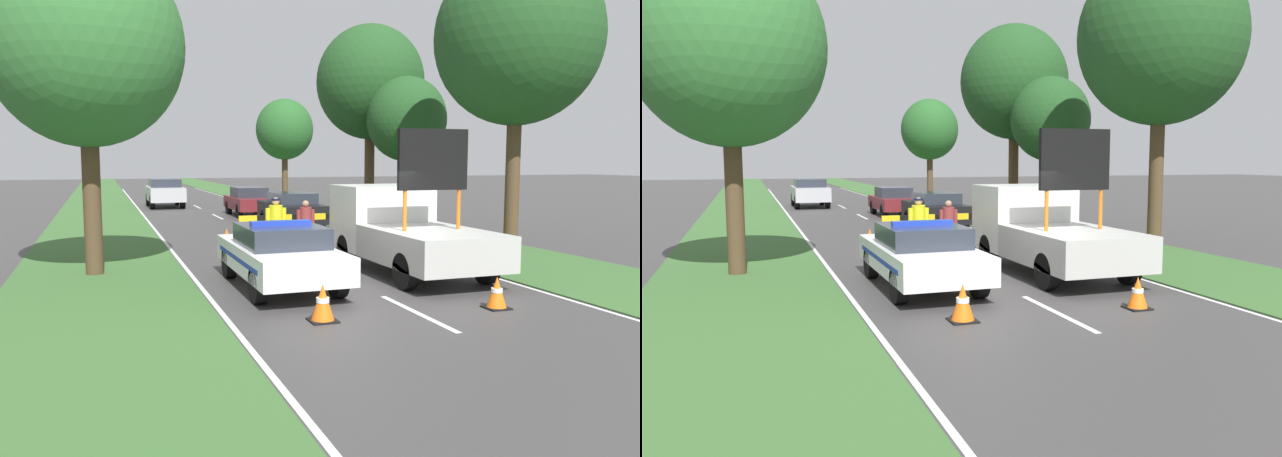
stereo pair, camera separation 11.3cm
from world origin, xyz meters
The scene contains 22 objects.
ground_plane centered at (0.00, 0.00, 0.00)m, with size 160.00×160.00×0.00m, color #3D3A3A.
lane_markings centered at (0.00, 15.45, 0.00)m, with size 6.76×65.97×0.01m.
grass_verge_left centered at (-5.41, 20.00, 0.01)m, with size 3.96×120.00×0.03m.
grass_verge_right centered at (5.41, 20.00, 0.01)m, with size 3.96×120.00×0.03m.
police_car centered at (-1.72, 0.59, 0.73)m, with size 1.88×4.62×1.46m.
work_truck centered at (1.72, 1.51, 1.04)m, with size 2.24×5.33×3.43m.
road_barrier centered at (0.09, 5.63, 0.93)m, with size 3.23×0.08×1.11m.
police_officer centered at (-0.66, 4.70, 1.00)m, with size 0.61×0.39×1.69m.
pedestrian_civilian centered at (0.39, 5.21, 0.91)m, with size 0.56×0.35×1.55m.
traffic_cone_near_police centered at (-0.52, 0.35, 0.32)m, with size 0.47×0.47×0.64m.
traffic_cone_centre_front centered at (-1.13, 4.86, 0.35)m, with size 0.52×0.52×0.72m.
traffic_cone_near_truck centered at (-1.68, 6.73, 0.32)m, with size 0.47×0.47×0.64m.
traffic_cone_behind_barrier centered at (-1.80, -2.42, 0.32)m, with size 0.47×0.47×0.65m.
traffic_cone_lane_edge centered at (1.56, -2.63, 0.30)m, with size 0.43×0.43×0.60m.
queued_car_sedan_black centered at (1.90, 11.60, 0.76)m, with size 1.73×4.44×1.44m.
queued_car_wagon_maroon centered at (1.57, 17.81, 0.73)m, with size 1.72×4.09×1.41m.
queued_car_sedan_silver centered at (-1.77, 24.81, 0.87)m, with size 1.92×4.49×1.63m.
roadside_tree_near_left centered at (5.80, 9.33, 4.25)m, with size 3.05×3.05×5.89m.
roadside_tree_near_right centered at (-5.50, 3.44, 5.37)m, with size 4.50×4.50×7.76m.
roadside_tree_mid_left centered at (6.15, 27.14, 4.66)m, with size 3.73×3.73×6.65m.
roadside_tree_mid_right centered at (5.29, 11.61, 5.87)m, with size 4.41×4.41×8.21m.
roadside_tree_far_left centered at (6.37, 3.50, 6.26)m, with size 4.84×4.84×8.83m.
Camera 2 is at (-5.21, -12.27, 2.76)m, focal length 35.00 mm.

